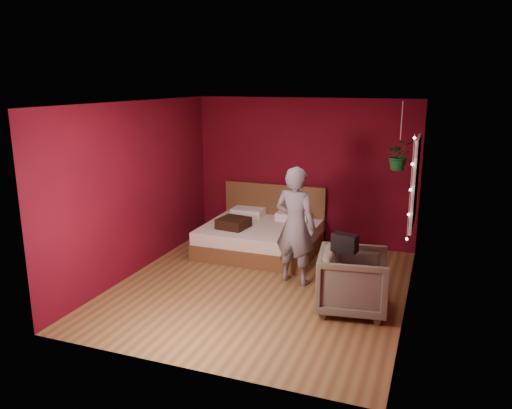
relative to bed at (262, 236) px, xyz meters
The scene contains 10 objects.
floor 1.59m from the bed, 70.56° to the right, with size 4.50×4.50×0.00m, color olive.
room_walls 2.11m from the bed, 70.56° to the right, with size 4.04×4.54×2.62m.
window 2.83m from the bed, 13.10° to the right, with size 0.05×0.97×1.27m.
fairy_lights 2.96m from the bed, 24.15° to the right, with size 0.04×0.04×1.45m.
bed is the anchor object (origin of this frame).
person 1.59m from the bed, 51.21° to the right, with size 0.63×0.41×1.72m, color slate.
armchair 2.60m from the bed, 43.57° to the right, with size 0.85×0.88×0.80m, color #64634F.
handbag 2.61m from the bed, 45.95° to the right, with size 0.32×0.16×0.23m, color black.
throw_pillow 0.59m from the bed, 135.99° to the right, with size 0.46×0.46×0.16m, color black.
hanging_plant 2.72m from the bed, ahead, with size 0.48×0.44×1.00m.
Camera 1 is at (2.27, -6.29, 2.89)m, focal length 35.00 mm.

